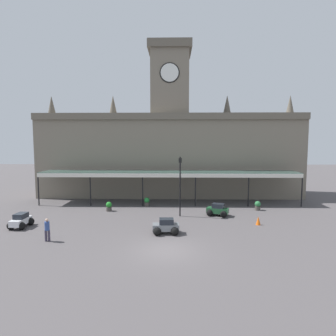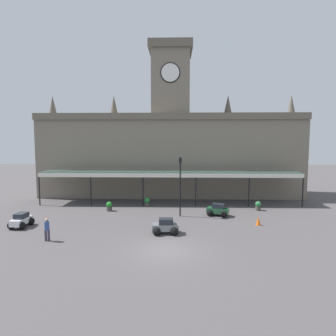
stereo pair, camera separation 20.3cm
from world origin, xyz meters
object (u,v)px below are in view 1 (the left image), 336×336
object	(u,v)px
planter_by_canopy	(109,206)
planter_forecourt_centre	(258,206)
pedestrian_near_entrance	(47,229)
car_grey_sedan	(166,227)
car_white_sedan	(21,221)
victorian_lamppost	(180,180)
traffic_cone	(258,221)
car_green_sedan	(218,211)
planter_near_kerb	(147,202)

from	to	relation	value
planter_by_canopy	planter_forecourt_centre	world-z (taller)	same
pedestrian_near_entrance	car_grey_sedan	bearing A→B (deg)	12.37
car_white_sedan	victorian_lamppost	world-z (taller)	victorian_lamppost
planter_by_canopy	car_grey_sedan	bearing A→B (deg)	-49.20
car_grey_sedan	traffic_cone	distance (m)	8.29
victorian_lamppost	planter_forecourt_centre	world-z (taller)	victorian_lamppost
car_green_sedan	victorian_lamppost	world-z (taller)	victorian_lamppost
planter_near_kerb	car_white_sedan	bearing A→B (deg)	-140.82
planter_near_kerb	car_grey_sedan	bearing A→B (deg)	-75.71
car_grey_sedan	planter_near_kerb	world-z (taller)	car_grey_sedan
planter_by_canopy	planter_forecourt_centre	xyz separation A→B (m)	(15.49, 0.64, 0.00)
car_white_sedan	traffic_cone	xyz separation A→B (m)	(20.10, 1.09, -0.13)
car_green_sedan	planter_forecourt_centre	world-z (taller)	car_green_sedan
car_green_sedan	planter_forecourt_centre	xyz separation A→B (m)	(4.53, 2.29, -0.01)
car_grey_sedan	planter_near_kerb	bearing A→B (deg)	104.29
car_grey_sedan	planter_by_canopy	xyz separation A→B (m)	(-6.09, 7.05, -0.01)
car_white_sedan	pedestrian_near_entrance	distance (m)	4.94
car_green_sedan	traffic_cone	distance (m)	4.22
car_grey_sedan	traffic_cone	size ratio (longest dim) A/B	2.82
traffic_cone	planter_by_canopy	world-z (taller)	planter_by_canopy
car_green_sedan	planter_by_canopy	distance (m)	11.08
traffic_cone	planter_near_kerb	bearing A→B (deg)	146.16
pedestrian_near_entrance	victorian_lamppost	world-z (taller)	victorian_lamppost
car_grey_sedan	pedestrian_near_entrance	xyz separation A→B (m)	(-8.49, -1.86, 0.41)
car_white_sedan	car_grey_sedan	distance (m)	12.27
planter_near_kerb	planter_forecourt_centre	xyz separation A→B (m)	(11.79, -1.68, 0.00)
planter_forecourt_centre	car_white_sedan	bearing A→B (deg)	-163.71
planter_forecourt_centre	car_green_sedan	bearing A→B (deg)	-153.22
car_grey_sedan	planter_forecourt_centre	world-z (taller)	car_grey_sedan
pedestrian_near_entrance	planter_forecourt_centre	size ratio (longest dim) A/B	1.74
car_green_sedan	traffic_cone	world-z (taller)	car_green_sedan
planter_near_kerb	car_green_sedan	bearing A→B (deg)	-28.64
car_white_sedan	victorian_lamppost	size ratio (longest dim) A/B	0.36
pedestrian_near_entrance	planter_forecourt_centre	xyz separation A→B (m)	(17.89, 9.56, -0.42)
car_green_sedan	planter_near_kerb	world-z (taller)	car_green_sedan
victorian_lamppost	planter_forecourt_centre	size ratio (longest dim) A/B	5.98
car_green_sedan	pedestrian_near_entrance	distance (m)	15.22
planter_forecourt_centre	planter_near_kerb	bearing A→B (deg)	171.88
car_white_sedan	planter_by_canopy	world-z (taller)	car_white_sedan
car_green_sedan	traffic_cone	xyz separation A→B (m)	(3.03, -2.93, -0.13)
pedestrian_near_entrance	car_green_sedan	bearing A→B (deg)	28.54
victorian_lamppost	traffic_cone	size ratio (longest dim) A/B	7.74
car_white_sedan	planter_by_canopy	xyz separation A→B (m)	(6.11, 5.67, -0.01)
traffic_cone	planter_near_kerb	xyz separation A→B (m)	(-10.29, 6.90, 0.12)
car_white_sedan	planter_near_kerb	distance (m)	12.65
car_white_sedan	car_green_sedan	world-z (taller)	same
car_white_sedan	car_green_sedan	bearing A→B (deg)	13.27
planter_forecourt_centre	pedestrian_near_entrance	bearing A→B (deg)	-151.90
car_white_sedan	pedestrian_near_entrance	xyz separation A→B (m)	(3.70, -3.24, 0.41)
car_grey_sedan	traffic_cone	bearing A→B (deg)	17.37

